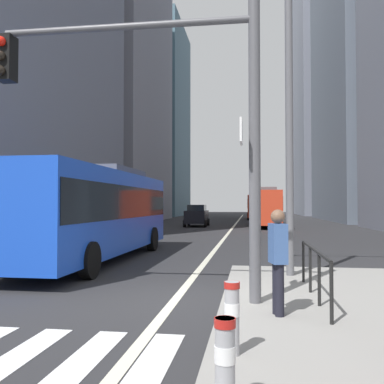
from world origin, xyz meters
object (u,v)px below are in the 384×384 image
object	(u,v)px
city_bus_red_receding	(266,206)
city_bus_red_distant	(258,205)
sedan_white_oncoming	(8,232)
traffic_signal_gantry	(164,98)
car_oncoming_mid	(197,215)
bollard_left	(232,314)
pedestrian_far	(278,256)
city_bus_blue_oncoming	(96,209)
car_receding_near	(261,212)
street_lamp_post	(289,79)
bollard_front	(225,360)

from	to	relation	value
city_bus_red_receding	city_bus_red_distant	bearing A→B (deg)	91.28
sedan_white_oncoming	city_bus_red_distant	distance (m)	43.08
city_bus_red_distant	traffic_signal_gantry	size ratio (longest dim) A/B	1.91
car_oncoming_mid	bollard_left	world-z (taller)	car_oncoming_mid
sedan_white_oncoming	car_oncoming_mid	size ratio (longest dim) A/B	0.94
car_oncoming_mid	pedestrian_far	xyz separation A→B (m)	(5.32, -30.40, 0.14)
city_bus_blue_oncoming	city_bus_red_receding	xyz separation A→B (m)	(6.73, 24.04, 0.00)
sedan_white_oncoming	car_receding_near	xyz separation A→B (m)	(10.08, 42.62, 0.00)
city_bus_red_receding	car_oncoming_mid	size ratio (longest dim) A/B	2.58
city_bus_blue_oncoming	traffic_signal_gantry	bearing A→B (deg)	-58.98
car_oncoming_mid	car_receding_near	world-z (taller)	same
city_bus_blue_oncoming	car_receding_near	world-z (taller)	city_bus_blue_oncoming
city_bus_red_receding	pedestrian_far	world-z (taller)	city_bus_red_receding
traffic_signal_gantry	pedestrian_far	size ratio (longest dim) A/B	3.41
car_receding_near	street_lamp_post	bearing A→B (deg)	-90.26
pedestrian_far	sedan_white_oncoming	bearing A→B (deg)	142.42
city_bus_blue_oncoming	sedan_white_oncoming	bearing A→B (deg)	178.78
traffic_signal_gantry	pedestrian_far	bearing A→B (deg)	-21.31
car_receding_near	pedestrian_far	distance (m)	49.79
city_bus_red_distant	car_oncoming_mid	xyz separation A→B (m)	(-5.75, -18.72, -0.85)
bollard_front	pedestrian_far	bearing A→B (deg)	78.83
bollard_left	pedestrian_far	distance (m)	2.13
city_bus_red_distant	bollard_front	distance (m)	52.56
traffic_signal_gantry	bollard_left	bearing A→B (deg)	-62.44
city_bus_red_receding	city_bus_red_distant	world-z (taller)	same
sedan_white_oncoming	bollard_left	size ratio (longest dim) A/B	4.83
traffic_signal_gantry	pedestrian_far	world-z (taller)	traffic_signal_gantry
city_bus_red_receding	bollard_front	distance (m)	34.60
city_bus_red_distant	car_receding_near	world-z (taller)	city_bus_red_distant
city_bus_red_receding	city_bus_red_distant	size ratio (longest dim) A/B	1.03
car_oncoming_mid	city_bus_red_distant	bearing A→B (deg)	72.93
bollard_front	bollard_left	bearing A→B (deg)	90.17
city_bus_blue_oncoming	car_oncoming_mid	size ratio (longest dim) A/B	2.38
city_bus_blue_oncoming	city_bus_red_receding	distance (m)	24.97
city_bus_red_distant	bollard_left	world-z (taller)	city_bus_red_distant
city_bus_red_receding	bollard_front	world-z (taller)	city_bus_red_receding
pedestrian_far	city_bus_blue_oncoming	bearing A→B (deg)	129.74
city_bus_blue_oncoming	bollard_left	size ratio (longest dim) A/B	12.21
bollard_left	pedestrian_far	size ratio (longest dim) A/B	0.51
car_oncoming_mid	street_lamp_post	xyz separation A→B (m)	(5.87, -26.37, 4.29)
city_bus_blue_oncoming	pedestrian_far	world-z (taller)	city_bus_blue_oncoming
sedan_white_oncoming	city_bus_red_distant	size ratio (longest dim) A/B	0.38
city_bus_red_distant	street_lamp_post	bearing A→B (deg)	-89.84
city_bus_blue_oncoming	bollard_left	distance (m)	10.51
car_oncoming_mid	sedan_white_oncoming	bearing A→B (deg)	-99.76
sedan_white_oncoming	city_bus_red_receding	xyz separation A→B (m)	(10.14, 23.97, 0.85)
city_bus_red_distant	bollard_left	xyz separation A→B (m)	(-1.11, -51.07, -1.19)
city_bus_red_distant	pedestrian_far	distance (m)	49.13
city_bus_red_distant	bollard_front	xyz separation A→B (m)	(-1.10, -52.53, -1.22)
sedan_white_oncoming	traffic_signal_gantry	bearing A→B (deg)	-41.42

